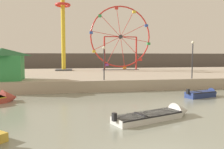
# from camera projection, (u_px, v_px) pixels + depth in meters

# --- Properties ---
(quay_promenade) EXTENTS (110.00, 24.34, 1.20)m
(quay_promenade) POSITION_uv_depth(u_px,v_px,m) (90.00, 76.00, 35.65)
(quay_promenade) COLOR tan
(quay_promenade) RESTS_ON ground_plane
(distant_town_skyline) EXTENTS (140.00, 3.00, 4.40)m
(distant_town_skyline) POSITION_uv_depth(u_px,v_px,m) (81.00, 62.00, 61.71)
(distant_town_skyline) COLOR #564C47
(distant_town_skyline) RESTS_ON ground_plane
(motorboat_pale_grey) EXTENTS (5.61, 3.06, 1.19)m
(motorboat_pale_grey) POSITION_uv_depth(u_px,v_px,m) (161.00, 114.00, 13.96)
(motorboat_pale_grey) COLOR silver
(motorboat_pale_grey) RESTS_ON ground_plane
(motorboat_navy_blue) EXTENTS (3.88, 2.04, 1.09)m
(motorboat_navy_blue) POSITION_uv_depth(u_px,v_px,m) (204.00, 94.00, 21.17)
(motorboat_navy_blue) COLOR navy
(motorboat_navy_blue) RESTS_ON ground_plane
(ferris_wheel_red_frame) EXTENTS (11.21, 1.20, 11.53)m
(ferris_wheel_red_frame) POSITION_uv_depth(u_px,v_px,m) (121.00, 38.00, 41.74)
(ferris_wheel_red_frame) COLOR red
(ferris_wheel_red_frame) RESTS_ON quay_promenade
(drop_tower_yellow_tower) EXTENTS (2.80, 2.80, 16.54)m
(drop_tower_yellow_tower) POSITION_uv_depth(u_px,v_px,m) (63.00, 24.00, 39.71)
(drop_tower_yellow_tower) COLOR gold
(drop_tower_yellow_tower) RESTS_ON quay_promenade
(carnival_booth_green_kiosk) EXTENTS (4.52, 3.73, 3.38)m
(carnival_booth_green_kiosk) POSITION_uv_depth(u_px,v_px,m) (3.00, 64.00, 24.08)
(carnival_booth_green_kiosk) COLOR #33934C
(carnival_booth_green_kiosk) RESTS_ON quay_promenade
(promenade_lamp_near) EXTENTS (0.32, 0.32, 4.23)m
(promenade_lamp_near) POSITION_uv_depth(u_px,v_px,m) (193.00, 54.00, 25.98)
(promenade_lamp_near) COLOR #2D2D33
(promenade_lamp_near) RESTS_ON quay_promenade
(promenade_lamp_far) EXTENTS (0.32, 0.32, 3.57)m
(promenade_lamp_far) POSITION_uv_depth(u_px,v_px,m) (104.00, 58.00, 24.28)
(promenade_lamp_far) COLOR #2D2D33
(promenade_lamp_far) RESTS_ON quay_promenade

